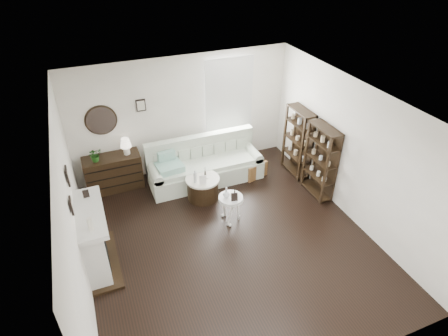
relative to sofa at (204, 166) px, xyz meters
name	(u,v)px	position (x,y,z in m)	size (l,w,h in m)	color
room	(214,101)	(0.48, 0.62, 1.27)	(5.50, 5.50, 5.50)	black
fireplace	(94,241)	(-2.57, -1.78, 0.21)	(0.50, 1.40, 1.84)	silver
shelf_unit_far	(298,142)	(2.08, -0.53, 0.48)	(0.30, 0.80, 1.60)	black
shelf_unit_near	(320,161)	(2.08, -1.43, 0.48)	(0.30, 0.80, 1.60)	black
sofa	(204,166)	(0.00, 0.00, 0.00)	(2.54, 0.88, 0.99)	beige
quilt	(170,167)	(-0.83, -0.13, 0.25)	(0.55, 0.45, 0.14)	#238258
suitcase	(256,170)	(1.12, -0.41, -0.14)	(0.55, 0.18, 0.37)	brown
dresser	(114,173)	(-1.96, 0.39, 0.07)	(1.20, 0.52, 0.80)	black
table_lamp	(126,146)	(-1.61, 0.39, 0.66)	(0.24, 0.24, 0.37)	white
potted_plant	(95,155)	(-2.26, 0.34, 0.62)	(0.27, 0.23, 0.30)	#1D4E16
drum_table	(203,188)	(-0.28, -0.68, -0.07)	(0.72, 0.72, 0.50)	black
pedestal_table	(231,199)	(-0.01, -1.58, 0.20)	(0.48, 0.48, 0.58)	white
eiffel_drum	(205,172)	(-0.20, -0.63, 0.27)	(0.12, 0.12, 0.20)	black
bottle_drum	(195,176)	(-0.46, -0.76, 0.32)	(0.07, 0.07, 0.30)	silver
card_frame_drum	(203,180)	(-0.33, -0.86, 0.27)	(0.14, 0.01, 0.19)	white
eiffel_ped	(235,191)	(0.08, -1.55, 0.34)	(0.10, 0.10, 0.16)	black
flask_ped	(226,192)	(-0.10, -1.56, 0.37)	(0.13, 0.13, 0.24)	silver
card_frame_ped	(234,197)	(0.01, -1.70, 0.34)	(0.12, 0.01, 0.17)	black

